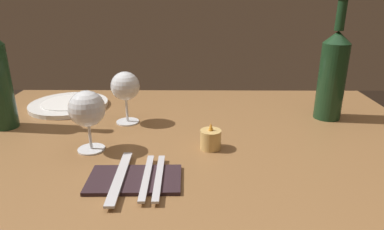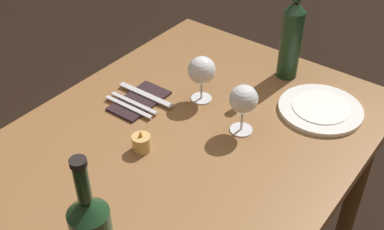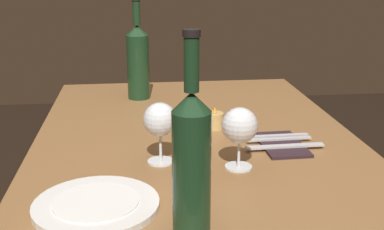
% 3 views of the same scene
% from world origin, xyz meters
% --- Properties ---
extents(dining_table, '(1.30, 0.90, 0.74)m').
position_xyz_m(dining_table, '(0.00, 0.00, 0.65)').
color(dining_table, olive).
rests_on(dining_table, ground).
extents(wine_glass_left, '(0.09, 0.09, 0.15)m').
position_xyz_m(wine_glass_left, '(0.23, 0.07, 0.84)').
color(wine_glass_left, white).
rests_on(wine_glass_left, dining_table).
extents(wine_glass_right, '(0.08, 0.08, 0.15)m').
position_xyz_m(wine_glass_right, '(0.18, -0.11, 0.85)').
color(wine_glass_right, white).
rests_on(wine_glass_right, dining_table).
extents(wine_bottle, '(0.08, 0.08, 0.36)m').
position_xyz_m(wine_bottle, '(-0.42, -0.16, 0.88)').
color(wine_bottle, '#19381E').
rests_on(wine_bottle, dining_table).
extents(votive_candle, '(0.05, 0.05, 0.07)m').
position_xyz_m(votive_candle, '(-0.06, 0.06, 0.76)').
color(votive_candle, '#DBB266').
rests_on(votive_candle, dining_table).
extents(dinner_plate, '(0.26, 0.26, 0.02)m').
position_xyz_m(dinner_plate, '(0.40, -0.25, 0.75)').
color(dinner_plate, white).
rests_on(dinner_plate, dining_table).
extents(folded_napkin, '(0.19, 0.11, 0.01)m').
position_xyz_m(folded_napkin, '(0.10, 0.22, 0.74)').
color(folded_napkin, '#2D1E23').
rests_on(folded_napkin, dining_table).
extents(fork_inner, '(0.02, 0.18, 0.00)m').
position_xyz_m(fork_inner, '(0.08, 0.22, 0.75)').
color(fork_inner, silver).
rests_on(fork_inner, folded_napkin).
extents(fork_outer, '(0.02, 0.18, 0.00)m').
position_xyz_m(fork_outer, '(0.05, 0.22, 0.75)').
color(fork_outer, silver).
rests_on(fork_outer, folded_napkin).
extents(table_knife, '(0.02, 0.21, 0.00)m').
position_xyz_m(table_knife, '(0.13, 0.22, 0.75)').
color(table_knife, silver).
rests_on(table_knife, folded_napkin).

